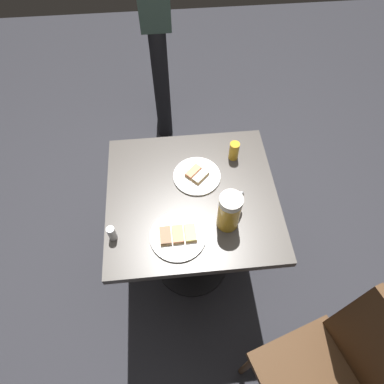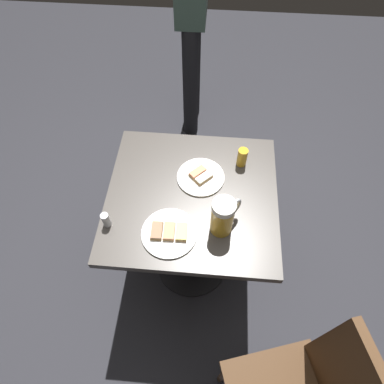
{
  "view_description": "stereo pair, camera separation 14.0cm",
  "coord_description": "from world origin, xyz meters",
  "px_view_note": "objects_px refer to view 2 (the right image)",
  "views": [
    {
      "loc": [
        -0.08,
        -0.78,
        1.95
      ],
      "look_at": [
        0.0,
        0.0,
        0.78
      ],
      "focal_mm": 30.91,
      "sensor_mm": 36.0,
      "label": 1
    },
    {
      "loc": [
        0.06,
        -0.78,
        1.95
      ],
      "look_at": [
        0.0,
        0.0,
        0.78
      ],
      "focal_mm": 30.91,
      "sensor_mm": 36.0,
      "label": 2
    }
  ],
  "objects_px": {
    "salt_shaker": "(106,220)",
    "patron_standing": "(192,4)",
    "plate_far": "(201,177)",
    "plate_near": "(169,232)",
    "beer_glass_small": "(242,157)",
    "beer_mug": "(223,216)"
  },
  "relations": [
    {
      "from": "salt_shaker",
      "to": "patron_standing",
      "type": "distance_m",
      "value": 1.43
    },
    {
      "from": "plate_far",
      "to": "patron_standing",
      "type": "bearing_deg",
      "value": 96.79
    },
    {
      "from": "plate_near",
      "to": "salt_shaker",
      "type": "distance_m",
      "value": 0.26
    },
    {
      "from": "beer_glass_small",
      "to": "patron_standing",
      "type": "distance_m",
      "value": 1.1
    },
    {
      "from": "beer_mug",
      "to": "plate_near",
      "type": "bearing_deg",
      "value": -167.61
    },
    {
      "from": "salt_shaker",
      "to": "patron_standing",
      "type": "xyz_separation_m",
      "value": [
        0.22,
        1.4,
        0.15
      ]
    },
    {
      "from": "plate_far",
      "to": "patron_standing",
      "type": "relative_size",
      "value": 0.13
    },
    {
      "from": "beer_glass_small",
      "to": "patron_standing",
      "type": "bearing_deg",
      "value": 106.8
    },
    {
      "from": "plate_near",
      "to": "plate_far",
      "type": "height_order",
      "value": "same"
    },
    {
      "from": "beer_mug",
      "to": "salt_shaker",
      "type": "xyz_separation_m",
      "value": [
        -0.46,
        -0.02,
        -0.06
      ]
    },
    {
      "from": "beer_glass_small",
      "to": "salt_shaker",
      "type": "bearing_deg",
      "value": -146.27
    },
    {
      "from": "plate_near",
      "to": "salt_shaker",
      "type": "bearing_deg",
      "value": 175.21
    },
    {
      "from": "plate_near",
      "to": "beer_mug",
      "type": "relative_size",
      "value": 1.22
    },
    {
      "from": "patron_standing",
      "to": "beer_glass_small",
      "type": "bearing_deg",
      "value": 16.4
    },
    {
      "from": "beer_glass_small",
      "to": "patron_standing",
      "type": "height_order",
      "value": "patron_standing"
    },
    {
      "from": "beer_glass_small",
      "to": "plate_far",
      "type": "bearing_deg",
      "value": -152.04
    },
    {
      "from": "salt_shaker",
      "to": "plate_far",
      "type": "bearing_deg",
      "value": 36.35
    },
    {
      "from": "beer_glass_small",
      "to": "salt_shaker",
      "type": "xyz_separation_m",
      "value": [
        -0.54,
        -0.36,
        -0.01
      ]
    },
    {
      "from": "plate_near",
      "to": "beer_mug",
      "type": "distance_m",
      "value": 0.23
    },
    {
      "from": "plate_near",
      "to": "beer_mug",
      "type": "xyz_separation_m",
      "value": [
        0.21,
        0.05,
        0.08
      ]
    },
    {
      "from": "plate_far",
      "to": "beer_glass_small",
      "type": "relative_size",
      "value": 2.29
    },
    {
      "from": "beer_mug",
      "to": "salt_shaker",
      "type": "height_order",
      "value": "beer_mug"
    }
  ]
}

